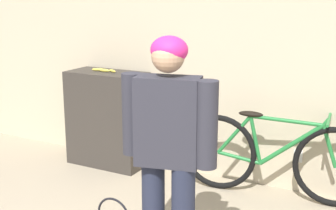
# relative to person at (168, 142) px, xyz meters

# --- Properties ---
(wall_back) EXTENTS (8.00, 0.07, 2.60)m
(wall_back) POSITION_rel_person_xyz_m (-0.09, 1.70, 0.40)
(wall_back) COLOR beige
(wall_back) RESTS_ON ground_plane
(side_shelf) EXTENTS (0.83, 0.41, 1.00)m
(side_shelf) POSITION_rel_person_xyz_m (-1.51, 1.45, -0.40)
(side_shelf) COLOR #38332D
(side_shelf) RESTS_ON ground_plane
(person) EXTENTS (0.66, 0.28, 1.56)m
(person) POSITION_rel_person_xyz_m (0.00, 0.00, 0.00)
(person) COLOR #23283D
(person) RESTS_ON ground_plane
(bicycle) EXTENTS (1.75, 0.46, 0.79)m
(bicycle) POSITION_rel_person_xyz_m (0.29, 1.45, -0.52)
(bicycle) COLOR black
(bicycle) RESTS_ON ground_plane
(banana) EXTENTS (0.31, 0.08, 0.03)m
(banana) POSITION_rel_person_xyz_m (-1.53, 1.45, 0.12)
(banana) COLOR #EAD64C
(banana) RESTS_ON side_shelf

